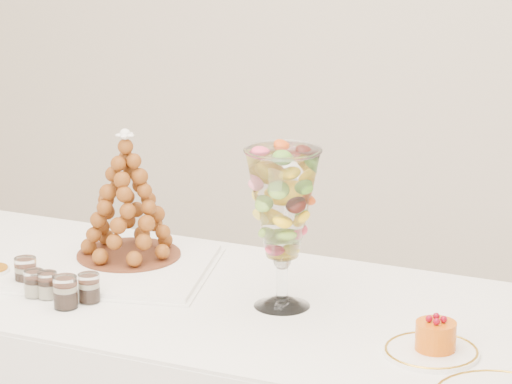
% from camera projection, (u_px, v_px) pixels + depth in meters
% --- Properties ---
extents(lace_tray, '(0.61, 0.51, 0.02)m').
position_uv_depth(lace_tray, '(101.00, 267.00, 3.04)').
color(lace_tray, white).
rests_on(lace_tray, buffet_table).
extents(macaron_vase, '(0.17, 0.17, 0.37)m').
position_uv_depth(macaron_vase, '(283.00, 206.00, 2.74)').
color(macaron_vase, white).
rests_on(macaron_vase, buffet_table).
extents(cake_plate, '(0.20, 0.20, 0.01)m').
position_uv_depth(cake_plate, '(431.00, 352.00, 2.55)').
color(cake_plate, white).
rests_on(cake_plate, buffet_table).
extents(verrine_a, '(0.07, 0.07, 0.07)m').
position_uv_depth(verrine_a, '(26.00, 272.00, 2.92)').
color(verrine_a, white).
rests_on(verrine_a, buffet_table).
extents(verrine_b, '(0.06, 0.06, 0.06)m').
position_uv_depth(verrine_b, '(47.00, 285.00, 2.85)').
color(verrine_b, white).
rests_on(verrine_b, buffet_table).
extents(verrine_c, '(0.06, 0.06, 0.07)m').
position_uv_depth(verrine_c, '(89.00, 288.00, 2.83)').
color(verrine_c, white).
rests_on(verrine_c, buffet_table).
extents(verrine_d, '(0.05, 0.05, 0.06)m').
position_uv_depth(verrine_d, '(34.00, 283.00, 2.86)').
color(verrine_d, white).
rests_on(verrine_d, buffet_table).
extents(verrine_e, '(0.07, 0.07, 0.08)m').
position_uv_depth(verrine_e, '(65.00, 292.00, 2.79)').
color(verrine_e, white).
rests_on(verrine_e, buffet_table).
extents(croquembouche, '(0.28, 0.28, 0.33)m').
position_uv_depth(croquembouche, '(127.00, 195.00, 3.05)').
color(croquembouche, brown).
rests_on(croquembouche, lace_tray).
extents(mousse_cake, '(0.09, 0.09, 0.08)m').
position_uv_depth(mousse_cake, '(436.00, 335.00, 2.54)').
color(mousse_cake, '#DA5B0A').
rests_on(mousse_cake, cake_plate).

